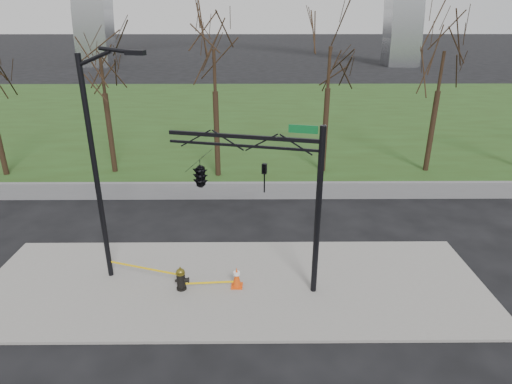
{
  "coord_description": "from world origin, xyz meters",
  "views": [
    {
      "loc": [
        0.69,
        -12.98,
        9.0
      ],
      "look_at": [
        0.81,
        2.0,
        2.83
      ],
      "focal_mm": 29.86,
      "sensor_mm": 36.0,
      "label": 1
    }
  ],
  "objects_px": {
    "traffic_signal_mast": "(222,175)",
    "traffic_cone": "(237,277)",
    "fire_hydrant": "(181,279)",
    "street_light": "(99,158)"
  },
  "relations": [
    {
      "from": "street_light",
      "to": "traffic_signal_mast",
      "type": "bearing_deg",
      "value": 14.77
    },
    {
      "from": "fire_hydrant",
      "to": "traffic_cone",
      "type": "distance_m",
      "value": 1.94
    },
    {
      "from": "fire_hydrant",
      "to": "traffic_cone",
      "type": "relative_size",
      "value": 1.12
    },
    {
      "from": "traffic_signal_mast",
      "to": "traffic_cone",
      "type": "bearing_deg",
      "value": -36.15
    },
    {
      "from": "fire_hydrant",
      "to": "street_light",
      "type": "xyz_separation_m",
      "value": [
        -2.57,
        0.85,
        4.19
      ]
    },
    {
      "from": "street_light",
      "to": "traffic_signal_mast",
      "type": "relative_size",
      "value": 1.37
    },
    {
      "from": "traffic_cone",
      "to": "traffic_signal_mast",
      "type": "relative_size",
      "value": 0.13
    },
    {
      "from": "traffic_cone",
      "to": "traffic_signal_mast",
      "type": "height_order",
      "value": "traffic_signal_mast"
    },
    {
      "from": "fire_hydrant",
      "to": "traffic_signal_mast",
      "type": "relative_size",
      "value": 0.15
    },
    {
      "from": "fire_hydrant",
      "to": "street_light",
      "type": "height_order",
      "value": "street_light"
    }
  ]
}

